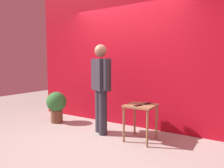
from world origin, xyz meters
TOP-DOWN VIEW (x-y plane):
  - ground_plane at (0.00, 0.00)m, footprint 12.00×12.00m
  - back_wall_red at (0.00, 1.24)m, footprint 4.76×0.12m
  - standing_person at (-0.13, 0.48)m, footprint 0.60×0.45m
  - side_table at (0.66, 0.52)m, footprint 0.48×0.48m
  - cell_phone at (0.66, 0.41)m, footprint 0.12×0.16m
  - tv_remote at (0.73, 0.61)m, footprint 0.09×0.18m
  - potted_plant at (-1.39, 0.55)m, footprint 0.44×0.44m

SIDE VIEW (x-z plane):
  - ground_plane at x=0.00m, z-range 0.00..0.00m
  - potted_plant at x=-1.39m, z-range 0.06..0.75m
  - side_table at x=0.66m, z-range 0.20..0.82m
  - cell_phone at x=0.66m, z-range 0.62..0.63m
  - tv_remote at x=0.73m, z-range 0.62..0.64m
  - standing_person at x=-0.13m, z-range 0.10..1.76m
  - back_wall_red at x=0.00m, z-range 0.00..3.15m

